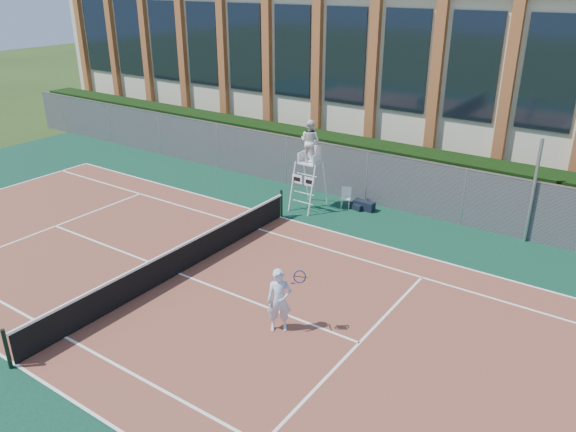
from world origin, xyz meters
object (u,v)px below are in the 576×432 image
Objects in this scene: steel_pole at (533,192)px; umpire_chair at (310,144)px; plastic_chair at (346,196)px; tennis_player at (279,300)px.

umpire_chair is (-8.00, -1.65, 0.80)m from steel_pole.
plastic_chair is at bearing 34.69° from umpire_chair.
steel_pole is 6.95m from plastic_chair.
steel_pole is 8.20m from umpire_chair.
umpire_chair is at bearing -145.31° from plastic_chair.
steel_pole is at bearing 11.67° from umpire_chair.
plastic_chair is at bearing 108.09° from tennis_player.
umpire_chair is 2.05× the size of tennis_player.
umpire_chair is 2.63m from plastic_chair.
tennis_player is at bearing -113.01° from steel_pole.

